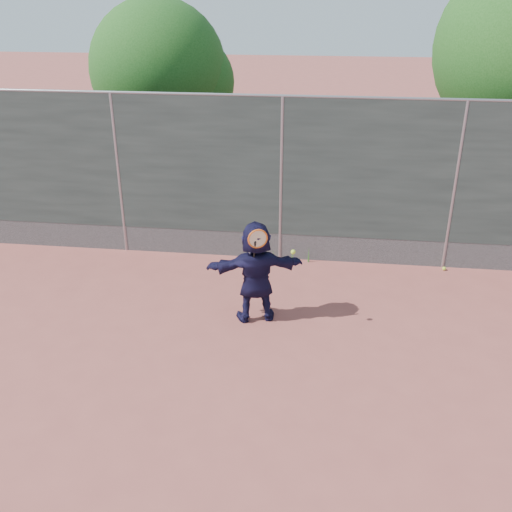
# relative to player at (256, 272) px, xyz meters

# --- Properties ---
(ground) EXTENTS (80.00, 80.00, 0.00)m
(ground) POSITION_rel_player_xyz_m (0.17, -1.29, -0.79)
(ground) COLOR #9E4C42
(ground) RESTS_ON ground
(player) EXTENTS (1.54, 0.83, 1.59)m
(player) POSITION_rel_player_xyz_m (0.00, 0.00, 0.00)
(player) COLOR black
(player) RESTS_ON ground
(ball_ground) EXTENTS (0.07, 0.07, 0.07)m
(ball_ground) POSITION_rel_player_xyz_m (3.18, 2.06, -0.76)
(ball_ground) COLOR #AECF2E
(ball_ground) RESTS_ON ground
(fence) EXTENTS (20.00, 0.06, 3.03)m
(fence) POSITION_rel_player_xyz_m (0.17, 2.21, 0.79)
(fence) COLOR #38423D
(fence) RESTS_ON ground
(swing_action) EXTENTS (0.68, 0.15, 0.51)m
(swing_action) POSITION_rel_player_xyz_m (0.10, -0.20, 0.59)
(swing_action) COLOR orange
(swing_action) RESTS_ON ground
(tree_left) EXTENTS (3.15, 3.00, 4.53)m
(tree_left) POSITION_rel_player_xyz_m (-2.68, 5.26, 2.15)
(tree_left) COLOR #382314
(tree_left) RESTS_ON ground
(weed_clump) EXTENTS (0.68, 0.07, 0.30)m
(weed_clump) POSITION_rel_player_xyz_m (0.46, 2.09, -0.66)
(weed_clump) COLOR #387226
(weed_clump) RESTS_ON ground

